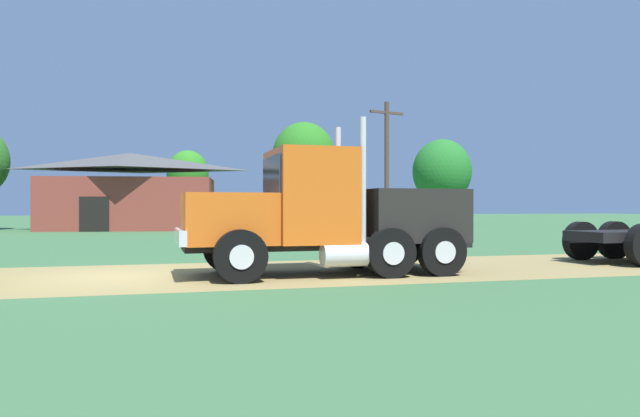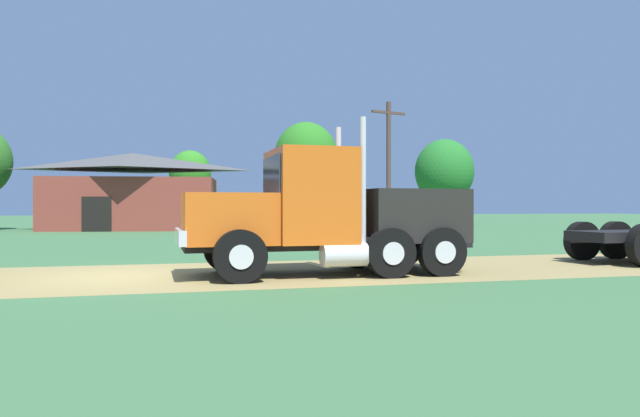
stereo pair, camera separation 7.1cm
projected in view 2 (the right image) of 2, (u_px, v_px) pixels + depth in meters
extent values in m
plane|color=#3B683C|center=(115.00, 277.00, 13.21)|extent=(200.00, 200.00, 0.00)
cube|color=olive|center=(115.00, 277.00, 13.21)|extent=(120.00, 5.65, 0.01)
cube|color=black|center=(329.00, 242.00, 13.81)|extent=(6.68, 1.61, 0.28)
cube|color=orange|center=(228.00, 219.00, 13.17)|extent=(2.02, 2.01, 1.13)
cube|color=silver|center=(180.00, 236.00, 12.89)|extent=(0.20, 2.17, 0.32)
cube|color=orange|center=(309.00, 196.00, 13.68)|extent=(1.78, 2.28, 2.13)
cube|color=#2D3D4C|center=(272.00, 177.00, 13.44)|extent=(0.07, 1.88, 0.94)
cylinder|color=silver|center=(363.00, 181.00, 13.09)|extent=(0.14, 0.14, 2.81)
cylinder|color=silver|center=(338.00, 184.00, 14.81)|extent=(0.14, 0.14, 2.81)
cylinder|color=silver|center=(344.00, 255.00, 12.88)|extent=(1.01, 0.54, 0.52)
cube|color=black|center=(406.00, 215.00, 14.35)|extent=(2.37, 2.29, 1.24)
cylinder|color=black|center=(240.00, 256.00, 12.12)|extent=(1.11, 0.32, 1.11)
cylinder|color=silver|center=(241.00, 257.00, 11.97)|extent=(0.50, 0.05, 0.50)
cylinder|color=black|center=(227.00, 249.00, 14.29)|extent=(1.11, 0.32, 1.11)
cylinder|color=silver|center=(226.00, 248.00, 14.44)|extent=(0.50, 0.05, 0.50)
cylinder|color=black|center=(442.00, 252.00, 13.37)|extent=(1.11, 0.32, 1.11)
cylinder|color=silver|center=(445.00, 252.00, 13.21)|extent=(0.50, 0.05, 0.50)
cylinder|color=black|center=(402.00, 245.00, 15.53)|extent=(1.11, 0.32, 1.11)
cylinder|color=silver|center=(399.00, 245.00, 15.69)|extent=(0.50, 0.05, 0.50)
cylinder|color=black|center=(391.00, 253.00, 13.03)|extent=(1.11, 0.32, 1.11)
cylinder|color=silver|center=(393.00, 253.00, 12.87)|extent=(0.50, 0.05, 0.50)
cylinder|color=black|center=(357.00, 246.00, 15.19)|extent=(1.11, 0.32, 1.11)
cylinder|color=silver|center=(355.00, 246.00, 15.35)|extent=(0.50, 0.05, 0.50)
cylinder|color=black|center=(582.00, 241.00, 17.46)|extent=(1.15, 0.37, 1.13)
cylinder|color=silver|center=(578.00, 240.00, 17.61)|extent=(0.51, 0.07, 0.51)
cylinder|color=black|center=(616.00, 240.00, 17.86)|extent=(1.15, 0.37, 1.13)
cylinder|color=silver|center=(612.00, 240.00, 18.01)|extent=(0.51, 0.07, 0.51)
cube|color=brown|center=(132.00, 204.00, 40.01)|extent=(11.58, 7.13, 3.48)
pyramid|color=#4C4C4C|center=(132.00, 162.00, 40.00)|extent=(12.16, 7.48, 1.14)
cube|color=black|center=(97.00, 214.00, 37.02)|extent=(1.79, 0.32, 2.20)
cylinder|color=#4F3830|center=(389.00, 168.00, 33.01)|extent=(0.26, 0.26, 7.42)
cube|color=#4F3830|center=(389.00, 113.00, 33.00)|extent=(2.17, 0.66, 0.14)
cylinder|color=#513823|center=(190.00, 207.00, 51.04)|extent=(0.44, 0.44, 3.03)
ellipsoid|color=#307F20|center=(190.00, 173.00, 51.03)|extent=(3.56, 3.56, 3.92)
cylinder|color=#513823|center=(306.00, 204.00, 49.10)|extent=(0.44, 0.44, 3.60)
ellipsoid|color=#2A751F|center=(306.00, 157.00, 49.08)|extent=(5.24, 5.24, 5.76)
cylinder|color=#513823|center=(444.00, 210.00, 50.19)|extent=(0.44, 0.44, 2.57)
ellipsoid|color=#226D26|center=(444.00, 171.00, 50.18)|extent=(4.96, 4.96, 5.46)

